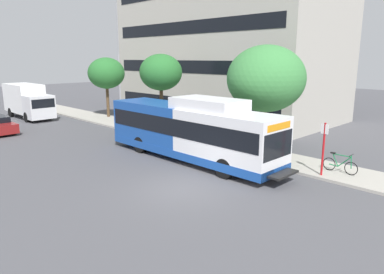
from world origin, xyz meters
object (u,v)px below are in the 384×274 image
transit_bus (190,131)px  street_tree_far_block (106,73)px  bicycle_parked (340,164)px  box_truck_background (28,100)px  street_tree_near_stop (266,79)px  street_tree_mid_block (161,73)px  bus_stop_sign_pole (324,145)px

transit_bus → street_tree_far_block: bearing=74.4°
bicycle_parked → box_truck_background: size_ratio=0.25×
street_tree_far_block → box_truck_background: 8.15m
street_tree_near_stop → street_tree_far_block: size_ratio=1.13×
transit_bus → street_tree_mid_block: (4.10, 7.42, 2.92)m
street_tree_mid_block → box_truck_background: 15.13m
street_tree_near_stop → box_truck_background: 24.08m
bus_stop_sign_pole → street_tree_mid_block: street_tree_mid_block is taller
street_tree_far_block → street_tree_near_stop: bearing=-89.9°
street_tree_mid_block → street_tree_far_block: bearing=87.5°
street_tree_mid_block → bicycle_parked: bearing=-93.1°
bus_stop_sign_pole → bicycle_parked: bearing=-25.6°
transit_bus → bicycle_parked: size_ratio=6.96×
street_tree_near_stop → street_tree_far_block: 17.84m
box_truck_background → street_tree_mid_block: bearing=-69.8°
bicycle_parked → street_tree_near_stop: street_tree_near_stop is taller
bus_stop_sign_pole → street_tree_near_stop: street_tree_near_stop is taller
transit_bus → street_tree_far_block: (4.46, 15.92, 2.60)m
bus_stop_sign_pole → bicycle_parked: (1.00, -0.48, -1.09)m
transit_bus → street_tree_mid_block: 8.97m
transit_bus → street_tree_far_block: size_ratio=2.17×
transit_bus → bus_stop_sign_pole: bearing=-71.3°
bus_stop_sign_pole → bicycle_parked: size_ratio=1.48×
bus_stop_sign_pole → bicycle_parked: bus_stop_sign_pole is taller
transit_bus → street_tree_near_stop: (4.49, -1.92, 2.81)m
street_tree_far_block → box_truck_background: (-5.50, 5.44, -2.56)m
box_truck_background → bicycle_parked: bearing=-81.4°
bicycle_parked → street_tree_mid_block: street_tree_mid_block is taller
box_truck_background → bus_stop_sign_pole: bearing=-83.2°
box_truck_background → street_tree_far_block: bearing=-44.7°
bicycle_parked → street_tree_near_stop: bearing=77.5°
transit_bus → street_tree_near_stop: street_tree_near_stop is taller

